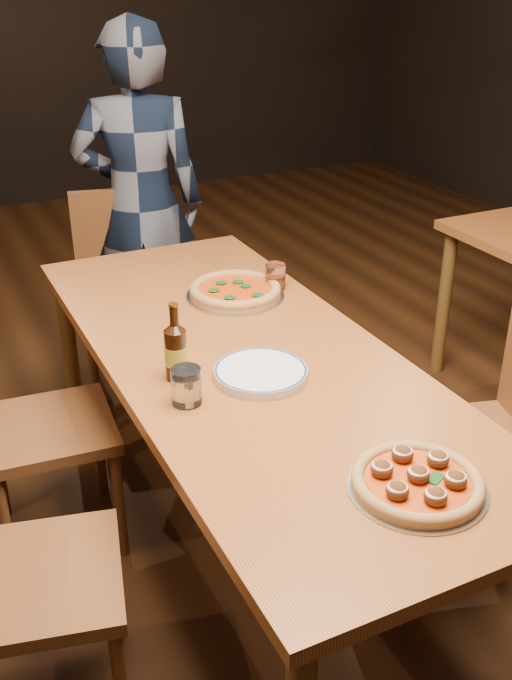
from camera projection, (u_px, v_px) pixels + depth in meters
name	position (u px, v px, depth m)	size (l,w,h in m)	color
ground	(250.00, 550.00, 2.56)	(9.00, 9.00, 0.00)	black
table_main	(249.00, 376.00, 2.25)	(0.80, 2.00, 0.75)	brown
chair_main_nw	(36.00, 577.00, 1.84)	(0.41, 0.41, 0.88)	brown
chair_main_sw	(48.00, 426.00, 2.44)	(0.41, 0.41, 0.88)	brown
chair_main_e	(472.00, 445.00, 2.31)	(0.43, 0.43, 0.93)	brown
chair_end	(128.00, 294.00, 3.35)	(0.43, 0.43, 0.92)	brown
pizza_meatball	(417.00, 481.00, 1.65)	(0.31, 0.31, 0.06)	#B7B7BF
pizza_margherita	(235.00, 291.00, 2.59)	(0.34, 0.34, 0.04)	#B7B7BF
plate_stack	(261.00, 373.00, 2.09)	(0.26, 0.26, 0.02)	white
beer_bottle	(176.00, 353.00, 2.06)	(0.06, 0.06, 0.22)	black
water_glass	(186.00, 386.00, 1.96)	(0.08, 0.08, 0.10)	white
amber_glass	(275.00, 276.00, 2.65)	(0.07, 0.07, 0.09)	#8B340F
diner	(140.00, 205.00, 3.40)	(0.58, 0.38, 1.60)	black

